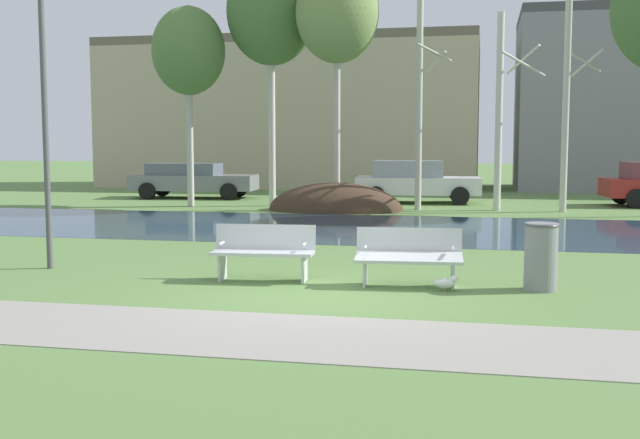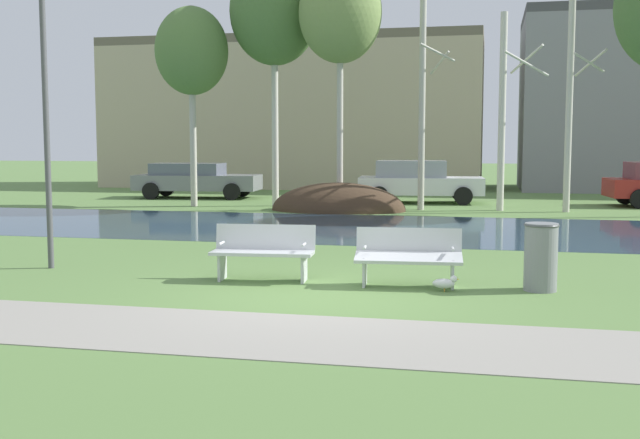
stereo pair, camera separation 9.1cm
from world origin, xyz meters
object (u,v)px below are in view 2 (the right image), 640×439
object	(u,v)px
trash_bin	(541,256)
streetlamp	(43,36)
parked_sedan_second_white	(418,181)
seagull	(445,283)
parked_van_nearest_grey	(195,179)
bench_left	(263,251)
bench_right	(408,255)

from	to	relation	value
trash_bin	streetlamp	xyz separation A→B (m)	(-8.14, 0.29, 3.43)
streetlamp	parked_sedan_second_white	size ratio (longest dim) A/B	1.33
seagull	parked_van_nearest_grey	distance (m)	20.05
bench_left	parked_van_nearest_grey	bearing A→B (deg)	114.87
bench_right	trash_bin	world-z (taller)	trash_bin
seagull	bench_right	bearing A→B (deg)	150.86
bench_left	parked_van_nearest_grey	size ratio (longest dim) A/B	0.33
bench_left	parked_van_nearest_grey	distance (m)	18.41
bench_right	seagull	size ratio (longest dim) A/B	4.20
bench_left	seagull	bearing A→B (deg)	-6.35
bench_left	bench_right	xyz separation A→B (m)	(2.28, 0.00, 0.00)
bench_right	parked_sedan_second_white	distance (m)	16.20
trash_bin	seagull	size ratio (longest dim) A/B	2.55
trash_bin	bench_right	bearing A→B (deg)	-177.89
bench_left	seagull	world-z (taller)	bench_left
trash_bin	parked_van_nearest_grey	distance (m)	20.48
bench_right	streetlamp	bearing A→B (deg)	176.70
bench_left	trash_bin	bearing A→B (deg)	0.97
streetlamp	trash_bin	bearing A→B (deg)	-2.02
bench_right	parked_van_nearest_grey	distance (m)	19.48
seagull	parked_van_nearest_grey	size ratio (longest dim) A/B	0.08
bench_left	seagull	xyz separation A→B (m)	(2.85, -0.32, -0.34)
parked_van_nearest_grey	bench_left	bearing A→B (deg)	-65.13
seagull	parked_van_nearest_grey	xyz separation A→B (m)	(-10.59, 17.01, 0.60)
streetlamp	seagull	bearing A→B (deg)	-5.69
bench_right	streetlamp	distance (m)	7.13
parked_van_nearest_grey	parked_sedan_second_white	world-z (taller)	parked_sedan_second_white
bench_left	parked_sedan_second_white	bearing A→B (deg)	86.64
bench_right	streetlamp	size ratio (longest dim) A/B	0.27
bench_right	seagull	distance (m)	0.74
parked_van_nearest_grey	parked_sedan_second_white	size ratio (longest dim) A/B	1.09
seagull	parked_sedan_second_white	distance (m)	16.58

